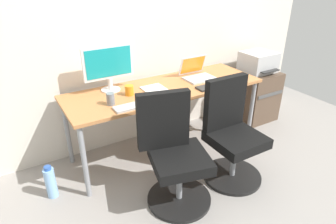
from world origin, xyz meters
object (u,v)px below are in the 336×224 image
at_px(water_bottle_on_floor, 51,182).
at_px(open_laptop, 197,73).
at_px(office_chair_right, 231,136).
at_px(printer, 258,62).
at_px(office_chair_left, 174,156).
at_px(side_cabinet, 254,95).
at_px(coffee_mug, 129,90).
at_px(desktop_monitor, 109,65).

distance_m(water_bottle_on_floor, open_laptop, 1.76).
relative_size(office_chair_right, printer, 2.35).
distance_m(office_chair_left, water_bottle_on_floor, 1.08).
bearing_deg(open_laptop, water_bottle_on_floor, -173.17).
distance_m(side_cabinet, coffee_mug, 1.81).
height_order(side_cabinet, desktop_monitor, desktop_monitor).
bearing_deg(office_chair_left, open_laptop, 44.99).
bearing_deg(coffee_mug, desktop_monitor, 119.74).
distance_m(office_chair_right, coffee_mug, 1.02).
distance_m(office_chair_right, desktop_monitor, 1.29).
bearing_deg(side_cabinet, desktop_monitor, 176.98).
relative_size(office_chair_right, water_bottle_on_floor, 3.03).
height_order(office_chair_right, open_laptop, open_laptop).
height_order(open_laptop, coffee_mug, open_laptop).
xyz_separation_m(office_chair_right, desktop_monitor, (-0.79, 0.86, 0.55)).
distance_m(printer, open_laptop, 0.94).
xyz_separation_m(desktop_monitor, coffee_mug, (0.11, -0.19, -0.20)).
bearing_deg(open_laptop, office_chair_right, -99.85).
height_order(water_bottle_on_floor, open_laptop, open_laptop).
xyz_separation_m(printer, open_laptop, (-0.94, -0.03, 0.04)).
bearing_deg(coffee_mug, open_laptop, 4.24).
xyz_separation_m(side_cabinet, open_laptop, (-0.94, -0.03, 0.47)).
height_order(office_chair_right, printer, office_chair_right).
bearing_deg(side_cabinet, coffee_mug, -177.01).
distance_m(office_chair_right, side_cabinet, 1.32).
xyz_separation_m(open_laptop, coffee_mug, (-0.81, -0.06, -0.01)).
distance_m(printer, water_bottle_on_floor, 2.65).
height_order(side_cabinet, coffee_mug, coffee_mug).
xyz_separation_m(office_chair_right, coffee_mug, (-0.68, 0.67, 0.35)).
distance_m(office_chair_left, open_laptop, 1.10).
distance_m(water_bottle_on_floor, coffee_mug, 1.04).
xyz_separation_m(side_cabinet, water_bottle_on_floor, (-2.57, -0.23, -0.16)).
xyz_separation_m(office_chair_left, side_cabinet, (1.68, 0.77, -0.11)).
xyz_separation_m(printer, desktop_monitor, (-1.86, 0.10, 0.23)).
bearing_deg(printer, office_chair_right, -144.53).
bearing_deg(open_laptop, side_cabinet, 1.92).
bearing_deg(office_chair_left, printer, 24.50).
bearing_deg(office_chair_left, office_chair_right, 0.19).
bearing_deg(coffee_mug, printer, 2.96).
distance_m(office_chair_right, water_bottle_on_floor, 1.62).
xyz_separation_m(office_chair_right, side_cabinet, (1.07, 0.76, -0.11)).
bearing_deg(water_bottle_on_floor, side_cabinet, 5.03).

